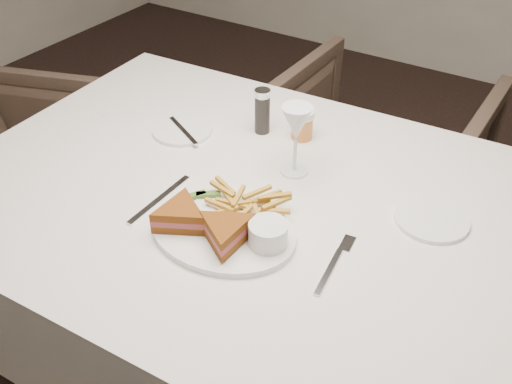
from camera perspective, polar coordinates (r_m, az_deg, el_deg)
name	(u,v)px	position (r m, az deg, el deg)	size (l,w,h in m)	color
ground	(234,375)	(1.88, -2.18, -17.79)	(5.00, 5.00, 0.00)	black
table	(266,309)	(1.55, 1.00, -11.62)	(1.50, 1.00, 0.75)	silver
chair_far	(373,158)	(2.15, 11.58, 3.35)	(0.72, 0.67, 0.74)	#45352A
chair_left	(2,173)	(2.28, -24.05, 1.78)	(0.66, 0.62, 0.68)	#45352A
table_setting	(247,194)	(1.24, -0.86, -0.22)	(0.84, 0.60, 0.18)	white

